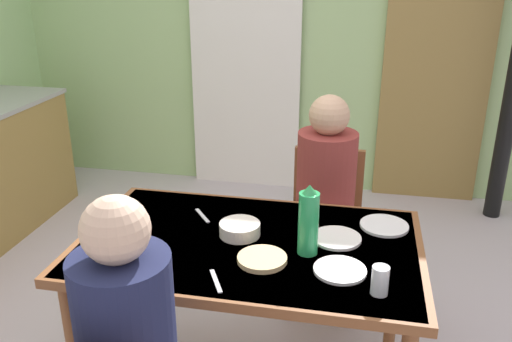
{
  "coord_description": "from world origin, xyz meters",
  "views": [
    {
      "loc": [
        0.65,
        -2.09,
        1.82
      ],
      "look_at": [
        0.24,
        -0.07,
        1.0
      ],
      "focal_mm": 37.48,
      "sensor_mm": 36.0,
      "label": 1
    }
  ],
  "objects_px": {
    "chair_far_diner": "(325,219)",
    "person_near_diner": "(129,327)",
    "person_far_diner": "(326,181)",
    "serving_bowl_center": "(240,229)",
    "water_bottle_green_near": "(308,221)",
    "dining_table": "(249,258)"
  },
  "relations": [
    {
      "from": "dining_table",
      "to": "person_near_diner",
      "type": "relative_size",
      "value": 1.81
    },
    {
      "from": "dining_table",
      "to": "serving_bowl_center",
      "type": "relative_size",
      "value": 8.18
    },
    {
      "from": "chair_far_diner",
      "to": "serving_bowl_center",
      "type": "bearing_deg",
      "value": 67.21
    },
    {
      "from": "person_far_diner",
      "to": "chair_far_diner",
      "type": "bearing_deg",
      "value": -90.0
    },
    {
      "from": "water_bottle_green_near",
      "to": "serving_bowl_center",
      "type": "height_order",
      "value": "water_bottle_green_near"
    },
    {
      "from": "dining_table",
      "to": "chair_far_diner",
      "type": "xyz_separation_m",
      "value": [
        0.26,
        0.78,
        -0.18
      ]
    },
    {
      "from": "person_far_diner",
      "to": "serving_bowl_center",
      "type": "xyz_separation_m",
      "value": [
        -0.31,
        -0.6,
        -0.0
      ]
    },
    {
      "from": "chair_far_diner",
      "to": "person_far_diner",
      "type": "distance_m",
      "value": 0.31
    },
    {
      "from": "chair_far_diner",
      "to": "person_near_diner",
      "type": "xyz_separation_m",
      "value": [
        -0.49,
        -1.42,
        0.28
      ]
    },
    {
      "from": "person_near_diner",
      "to": "person_far_diner",
      "type": "xyz_separation_m",
      "value": [
        0.49,
        1.28,
        0.0
      ]
    },
    {
      "from": "dining_table",
      "to": "chair_far_diner",
      "type": "bearing_deg",
      "value": 71.48
    },
    {
      "from": "chair_far_diner",
      "to": "water_bottle_green_near",
      "type": "distance_m",
      "value": 0.91
    },
    {
      "from": "chair_far_diner",
      "to": "water_bottle_green_near",
      "type": "xyz_separation_m",
      "value": [
        -0.02,
        -0.82,
        0.39
      ]
    },
    {
      "from": "water_bottle_green_near",
      "to": "dining_table",
      "type": "bearing_deg",
      "value": 170.26
    },
    {
      "from": "dining_table",
      "to": "person_far_diner",
      "type": "bearing_deg",
      "value": 67.89
    },
    {
      "from": "person_far_diner",
      "to": "water_bottle_green_near",
      "type": "distance_m",
      "value": 0.69
    },
    {
      "from": "dining_table",
      "to": "serving_bowl_center",
      "type": "xyz_separation_m",
      "value": [
        -0.05,
        0.05,
        0.1
      ]
    },
    {
      "from": "chair_far_diner",
      "to": "person_near_diner",
      "type": "bearing_deg",
      "value": 70.86
    },
    {
      "from": "person_near_diner",
      "to": "person_far_diner",
      "type": "height_order",
      "value": "same"
    },
    {
      "from": "serving_bowl_center",
      "to": "water_bottle_green_near",
      "type": "bearing_deg",
      "value": -16.63
    },
    {
      "from": "chair_far_diner",
      "to": "person_near_diner",
      "type": "relative_size",
      "value": 1.13
    },
    {
      "from": "water_bottle_green_near",
      "to": "serving_bowl_center",
      "type": "distance_m",
      "value": 0.32
    }
  ]
}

